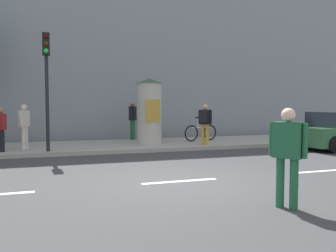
{
  "coord_description": "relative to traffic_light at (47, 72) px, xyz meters",
  "views": [
    {
      "loc": [
        -2.75,
        -7.45,
        1.72
      ],
      "look_at": [
        0.38,
        2.0,
        1.15
      ],
      "focal_mm": 37.58,
      "sensor_mm": 36.0,
      "label": 1
    }
  ],
  "objects": [
    {
      "name": "pedestrian_near_pole",
      "position": [
        3.71,
        3.32,
        -1.66
      ],
      "size": [
        0.29,
        0.59,
        1.8
      ],
      "color": "#1E5938",
      "rests_on": "sidewalk_curb"
    },
    {
      "name": "pedestrian_with_bag",
      "position": [
        -0.8,
        1.04,
        -1.77
      ],
      "size": [
        0.37,
        0.56,
        1.63
      ],
      "color": "silver",
      "rests_on": "sidewalk_curb"
    },
    {
      "name": "pedestrian_with_backpack",
      "position": [
        -1.52,
        0.54,
        -1.83
      ],
      "size": [
        0.39,
        0.62,
        1.52
      ],
      "color": "black",
      "rests_on": "sidewalk_curb"
    },
    {
      "name": "ground_plane",
      "position": [
        2.89,
        -5.24,
        -2.87
      ],
      "size": [
        80.0,
        80.0,
        0.0
      ],
      "primitive_type": "plane",
      "color": "#38383A"
    },
    {
      "name": "poster_column",
      "position": [
        3.99,
        1.35,
        -1.35
      ],
      "size": [
        1.11,
        1.11,
        2.71
      ],
      "color": "#B2ADA3",
      "rests_on": "sidewalk_curb"
    },
    {
      "name": "pedestrian_in_light_jacket",
      "position": [
        6.01,
        0.29,
        -1.75
      ],
      "size": [
        0.5,
        0.5,
        1.65
      ],
      "color": "#B78C33",
      "rests_on": "sidewalk_curb"
    },
    {
      "name": "pedestrian_tallest",
      "position": [
        3.87,
        -7.78,
        -1.88
      ],
      "size": [
        0.46,
        0.55,
        1.69
      ],
      "color": "#1E5938",
      "rests_on": "ground_plane"
    },
    {
      "name": "bicycle_leaning",
      "position": [
        6.51,
        1.84,
        -2.34
      ],
      "size": [
        1.73,
        0.47,
        1.09
      ],
      "color": "black",
      "rests_on": "sidewalk_curb"
    },
    {
      "name": "building_backdrop",
      "position": [
        2.89,
        6.76,
        1.16
      ],
      "size": [
        36.0,
        5.0,
        8.08
      ],
      "primitive_type": "cube",
      "color": "gray",
      "rests_on": "ground_plane"
    },
    {
      "name": "lane_markings",
      "position": [
        2.89,
        -5.24,
        -2.87
      ],
      "size": [
        25.8,
        0.16,
        0.01
      ],
      "color": "silver",
      "rests_on": "ground_plane"
    },
    {
      "name": "sidewalk_curb",
      "position": [
        2.89,
        1.76,
        -2.8
      ],
      "size": [
        36.0,
        4.0,
        0.15
      ],
      "primitive_type": "cube",
      "color": "#9E9B93",
      "rests_on": "ground_plane"
    },
    {
      "name": "traffic_light",
      "position": [
        0.0,
        0.0,
        0.0
      ],
      "size": [
        0.24,
        0.45,
        4.02
      ],
      "color": "black",
      "rests_on": "sidewalk_curb"
    }
  ]
}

